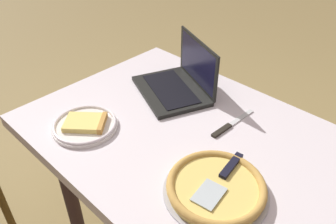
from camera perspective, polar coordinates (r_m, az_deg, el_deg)
dining_table at (r=1.30m, az=3.11°, el=-6.27°), size 1.20×0.86×0.70m
laptop at (r=1.46m, az=1.81°, el=5.04°), size 0.40×0.36×0.22m
pizza_plate at (r=1.30m, az=-13.69°, el=-2.08°), size 0.24×0.24×0.04m
pizza_tray at (r=1.04m, az=8.07°, el=-12.40°), size 0.32×0.32×0.04m
table_knife at (r=1.30m, az=10.21°, el=-2.26°), size 0.03×0.24×0.01m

